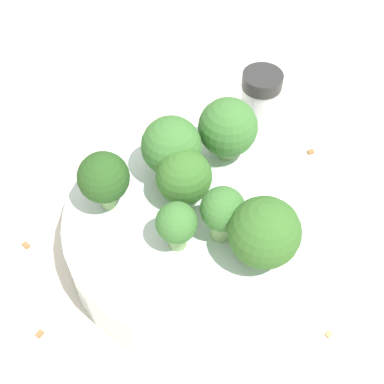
# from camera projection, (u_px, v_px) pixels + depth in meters

# --- Properties ---
(ground_plane) EXTENTS (3.00, 3.00, 0.00)m
(ground_plane) POSITION_uv_depth(u_px,v_px,m) (192.00, 249.00, 0.48)
(ground_plane) COLOR beige
(bowl) EXTENTS (0.21, 0.21, 0.05)m
(bowl) POSITION_uv_depth(u_px,v_px,m) (192.00, 233.00, 0.46)
(bowl) COLOR silver
(bowl) RESTS_ON ground_plane
(broccoli_floret_0) EXTENTS (0.04, 0.04, 0.06)m
(broccoli_floret_0) POSITION_uv_depth(u_px,v_px,m) (104.00, 178.00, 0.42)
(broccoli_floret_0) COLOR #8EB770
(broccoli_floret_0) RESTS_ON bowl
(broccoli_floret_1) EXTENTS (0.03, 0.03, 0.05)m
(broccoli_floret_1) POSITION_uv_depth(u_px,v_px,m) (223.00, 212.00, 0.40)
(broccoli_floret_1) COLOR #8EB770
(broccoli_floret_1) RESTS_ON bowl
(broccoli_floret_2) EXTENTS (0.03, 0.03, 0.05)m
(broccoli_floret_2) POSITION_uv_depth(u_px,v_px,m) (177.00, 224.00, 0.40)
(broccoli_floret_2) COLOR #84AD66
(broccoli_floret_2) RESTS_ON bowl
(broccoli_floret_3) EXTENTS (0.05, 0.05, 0.05)m
(broccoli_floret_3) POSITION_uv_depth(u_px,v_px,m) (185.00, 177.00, 0.43)
(broccoli_floret_3) COLOR #7A9E5B
(broccoli_floret_3) RESTS_ON bowl
(broccoli_floret_4) EXTENTS (0.05, 0.05, 0.06)m
(broccoli_floret_4) POSITION_uv_depth(u_px,v_px,m) (228.00, 128.00, 0.45)
(broccoli_floret_4) COLOR #8EB770
(broccoli_floret_4) RESTS_ON bowl
(broccoli_floret_5) EXTENTS (0.05, 0.05, 0.06)m
(broccoli_floret_5) POSITION_uv_depth(u_px,v_px,m) (167.00, 148.00, 0.44)
(broccoli_floret_5) COLOR #7A9E5B
(broccoli_floret_5) RESTS_ON bowl
(broccoli_floret_6) EXTENTS (0.05, 0.05, 0.06)m
(broccoli_floret_6) POSITION_uv_depth(u_px,v_px,m) (264.00, 233.00, 0.39)
(broccoli_floret_6) COLOR #8EB770
(broccoli_floret_6) RESTS_ON bowl
(pepper_shaker) EXTENTS (0.04, 0.04, 0.07)m
(pepper_shaker) POSITION_uv_depth(u_px,v_px,m) (260.00, 100.00, 0.55)
(pepper_shaker) COLOR silver
(pepper_shaker) RESTS_ON ground_plane
(almond_crumb_0) EXTENTS (0.01, 0.01, 0.01)m
(almond_crumb_0) POSITION_uv_depth(u_px,v_px,m) (329.00, 334.00, 0.42)
(almond_crumb_0) COLOR tan
(almond_crumb_0) RESTS_ON ground_plane
(almond_crumb_1) EXTENTS (0.01, 0.01, 0.01)m
(almond_crumb_1) POSITION_uv_depth(u_px,v_px,m) (26.00, 244.00, 0.48)
(almond_crumb_1) COLOR olive
(almond_crumb_1) RESTS_ON ground_plane
(almond_crumb_2) EXTENTS (0.01, 0.01, 0.01)m
(almond_crumb_2) POSITION_uv_depth(u_px,v_px,m) (39.00, 333.00, 0.42)
(almond_crumb_2) COLOR olive
(almond_crumb_2) RESTS_ON ground_plane
(almond_crumb_3) EXTENTS (0.01, 0.00, 0.01)m
(almond_crumb_3) POSITION_uv_depth(u_px,v_px,m) (311.00, 151.00, 0.55)
(almond_crumb_3) COLOR olive
(almond_crumb_3) RESTS_ON ground_plane
(almond_crumb_4) EXTENTS (0.01, 0.01, 0.01)m
(almond_crumb_4) POSITION_uv_depth(u_px,v_px,m) (250.00, 161.00, 0.54)
(almond_crumb_4) COLOR olive
(almond_crumb_4) RESTS_ON ground_plane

